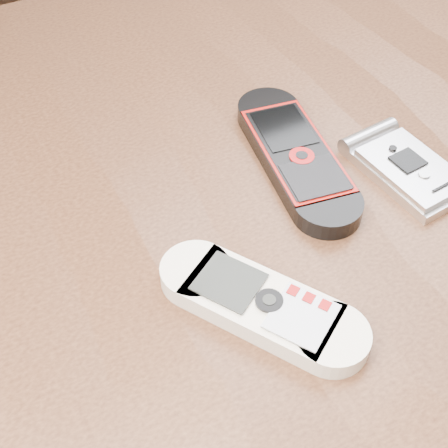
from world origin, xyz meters
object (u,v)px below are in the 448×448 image
table (219,317)px  nokia_black_red (295,155)px  nokia_white (261,304)px  motorola_razr (409,169)px

table → nokia_black_red: 0.15m
table → nokia_black_red: (0.09, 0.04, 0.11)m
nokia_white → motorola_razr: bearing=-12.7°
motorola_razr → nokia_white: bearing=-166.1°
table → motorola_razr: motorola_razr is taller
nokia_black_red → table: bearing=-147.2°
table → motorola_razr: bearing=-4.9°
table → nokia_black_red: nokia_black_red is taller
nokia_black_red → motorola_razr: size_ratio=1.66×
nokia_black_red → motorola_razr: 0.09m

